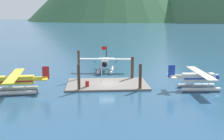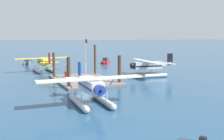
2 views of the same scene
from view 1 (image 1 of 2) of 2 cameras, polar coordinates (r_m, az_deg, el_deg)
name	(u,v)px [view 1 (image 1 of 2)]	position (r m, az deg, el deg)	size (l,w,h in m)	color
ground_plane	(107,85)	(46.60, -0.97, -3.04)	(1200.00, 1200.00, 0.00)	navy
dock_platform	(107,84)	(46.57, -0.97, -2.86)	(12.98, 8.21, 0.30)	#66605B
piling_near_left	(79,78)	(42.64, -6.64, -1.57)	(0.44, 0.44, 4.17)	#4C3323
piling_near_right	(140,77)	(43.19, 5.65, -1.45)	(0.47, 0.47, 4.08)	#4C3323
piling_far_left	(79,66)	(49.52, -6.64, 0.88)	(0.40, 0.40, 5.32)	#4C3323
piling_far_right	(132,68)	(50.25, 4.07, 0.36)	(0.52, 0.52, 4.07)	#4C3323
flagpole	(102,60)	(46.34, -1.97, 2.07)	(0.95, 0.10, 6.14)	silver
fuel_drum	(87,84)	(44.56, -4.97, -2.76)	(0.62, 0.62, 0.88)	#AD1E19
mooring_buoy	(10,82)	(49.96, -19.63, -2.26)	(0.78, 0.78, 0.78)	orange
seaplane_cream_stbd_aft	(198,80)	(45.48, 16.87, -1.84)	(7.98, 10.45, 3.84)	#B7BABF
seaplane_silver_bow_centre	(105,64)	(57.09, -1.34, 1.21)	(10.49, 7.95, 3.84)	#B7BABF
seaplane_yellow_port_aft	(17,82)	(43.96, -18.46, -2.37)	(7.97, 10.48, 3.84)	#B7BABF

